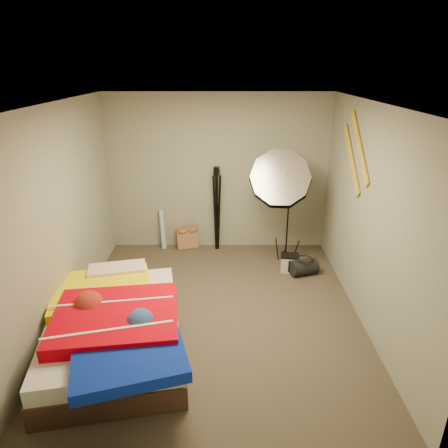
{
  "coord_description": "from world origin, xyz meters",
  "views": [
    {
      "loc": [
        0.11,
        -4.19,
        2.87
      ],
      "look_at": [
        0.1,
        0.6,
        0.95
      ],
      "focal_mm": 32.0,
      "sensor_mm": 36.0,
      "label": 1
    }
  ],
  "objects_px": {
    "tote_bag": "(187,238)",
    "camera_case": "(289,264)",
    "bed": "(115,327)",
    "photo_umbrella": "(280,180)",
    "wrapping_roll": "(163,230)",
    "duffel_bag": "(304,267)",
    "camera_tripod": "(217,203)"
  },
  "relations": [
    {
      "from": "tote_bag",
      "to": "camera_case",
      "type": "height_order",
      "value": "tote_bag"
    },
    {
      "from": "camera_case",
      "to": "tote_bag",
      "type": "bearing_deg",
      "value": 160.62
    },
    {
      "from": "tote_bag",
      "to": "camera_case",
      "type": "relative_size",
      "value": 1.41
    },
    {
      "from": "bed",
      "to": "photo_umbrella",
      "type": "bearing_deg",
      "value": 45.75
    },
    {
      "from": "camera_case",
      "to": "wrapping_roll",
      "type": "bearing_deg",
      "value": 165.54
    },
    {
      "from": "wrapping_roll",
      "to": "duffel_bag",
      "type": "height_order",
      "value": "wrapping_roll"
    },
    {
      "from": "duffel_bag",
      "to": "photo_umbrella",
      "type": "distance_m",
      "value": 1.32
    },
    {
      "from": "tote_bag",
      "to": "wrapping_roll",
      "type": "xyz_separation_m",
      "value": [
        -0.4,
        0.0,
        0.15
      ]
    },
    {
      "from": "tote_bag",
      "to": "duffel_bag",
      "type": "relative_size",
      "value": 0.91
    },
    {
      "from": "tote_bag",
      "to": "photo_umbrella",
      "type": "bearing_deg",
      "value": -41.72
    },
    {
      "from": "tote_bag",
      "to": "camera_tripod",
      "type": "xyz_separation_m",
      "value": [
        0.5,
        -0.04,
        0.63
      ]
    },
    {
      "from": "photo_umbrella",
      "to": "bed",
      "type": "bearing_deg",
      "value": -134.25
    },
    {
      "from": "tote_bag",
      "to": "bed",
      "type": "height_order",
      "value": "bed"
    },
    {
      "from": "tote_bag",
      "to": "camera_case",
      "type": "xyz_separation_m",
      "value": [
        1.59,
        -0.82,
        -0.05
      ]
    },
    {
      "from": "bed",
      "to": "photo_umbrella",
      "type": "distance_m",
      "value": 2.99
    },
    {
      "from": "bed",
      "to": "photo_umbrella",
      "type": "relative_size",
      "value": 1.22
    },
    {
      "from": "duffel_bag",
      "to": "camera_tripod",
      "type": "xyz_separation_m",
      "value": [
        -1.28,
        0.88,
        0.68
      ]
    },
    {
      "from": "duffel_bag",
      "to": "bed",
      "type": "bearing_deg",
      "value": -161.8
    },
    {
      "from": "bed",
      "to": "camera_case",
      "type": "bearing_deg",
      "value": 39.73
    },
    {
      "from": "duffel_bag",
      "to": "camera_tripod",
      "type": "height_order",
      "value": "camera_tripod"
    },
    {
      "from": "duffel_bag",
      "to": "camera_tripod",
      "type": "bearing_deg",
      "value": 128.1
    },
    {
      "from": "tote_bag",
      "to": "photo_umbrella",
      "type": "height_order",
      "value": "photo_umbrella"
    },
    {
      "from": "photo_umbrella",
      "to": "camera_tripod",
      "type": "relative_size",
      "value": 1.34
    },
    {
      "from": "tote_bag",
      "to": "camera_tripod",
      "type": "distance_m",
      "value": 0.8
    },
    {
      "from": "wrapping_roll",
      "to": "photo_umbrella",
      "type": "distance_m",
      "value": 2.16
    },
    {
      "from": "tote_bag",
      "to": "photo_umbrella",
      "type": "xyz_separation_m",
      "value": [
        1.42,
        -0.58,
        1.16
      ]
    },
    {
      "from": "wrapping_roll",
      "to": "camera_tripod",
      "type": "bearing_deg",
      "value": -2.43
    },
    {
      "from": "bed",
      "to": "camera_tripod",
      "type": "height_order",
      "value": "camera_tripod"
    },
    {
      "from": "camera_case",
      "to": "bed",
      "type": "height_order",
      "value": "bed"
    },
    {
      "from": "bed",
      "to": "tote_bag",
      "type": "bearing_deg",
      "value": 78.3
    },
    {
      "from": "tote_bag",
      "to": "photo_umbrella",
      "type": "distance_m",
      "value": 1.92
    },
    {
      "from": "tote_bag",
      "to": "duffel_bag",
      "type": "height_order",
      "value": "tote_bag"
    }
  ]
}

